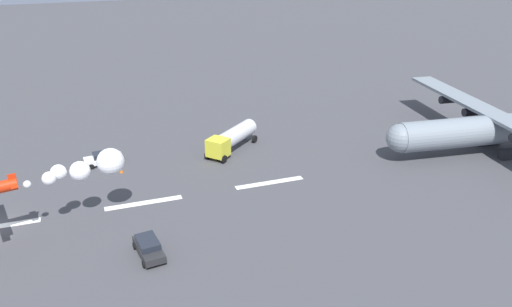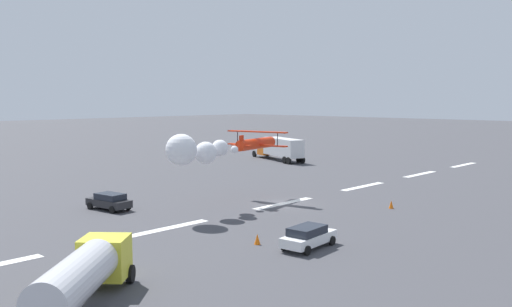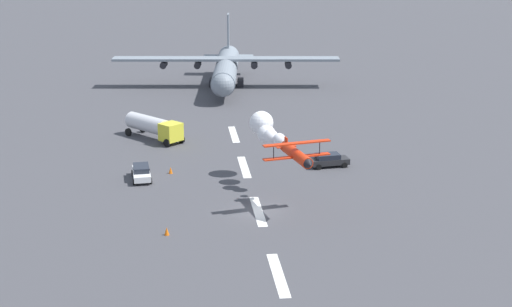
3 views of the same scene
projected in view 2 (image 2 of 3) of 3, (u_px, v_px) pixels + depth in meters
ground_plane at (284, 203)px, 52.85m from camera, size 440.00×440.00×0.00m
runway_stripe_0 at (463, 165)px, 83.46m from camera, size 8.00×0.90×0.01m
runway_stripe_1 at (420, 174)px, 73.26m from camera, size 8.00×0.90×0.01m
runway_stripe_2 at (363, 186)px, 63.05m from camera, size 8.00×0.90×0.01m
runway_stripe_3 at (284, 203)px, 52.85m from camera, size 8.00×0.90×0.01m
runway_stripe_4 at (167, 228)px, 42.64m from camera, size 8.00×0.90×0.01m
stunt_biplane_red at (210, 148)px, 48.40m from camera, size 16.18×6.69×2.75m
semi_truck_orange at (279, 148)px, 89.57m from camera, size 7.29×13.29×3.70m
fuel_tanker_truck at (84, 274)px, 26.16m from camera, size 8.32×7.71×2.90m
followme_car_yellow at (109, 201)px, 49.76m from camera, size 2.48×4.61×1.52m
airport_staff_sedan at (308, 236)px, 36.99m from camera, size 4.65×2.34×1.52m
traffic_cone_near at (391, 204)px, 50.41m from camera, size 0.44×0.44×0.75m
traffic_cone_far at (257, 239)px, 37.96m from camera, size 0.44×0.44×0.75m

